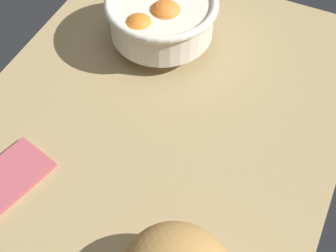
# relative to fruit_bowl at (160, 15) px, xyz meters

# --- Properties ---
(ground_plane) EXTENTS (0.80, 0.65, 0.03)m
(ground_plane) POSITION_rel_fruit_bowl_xyz_m (-0.16, -0.08, -0.09)
(ground_plane) COLOR tan
(fruit_bowl) EXTENTS (0.22, 0.22, 0.12)m
(fruit_bowl) POSITION_rel_fruit_bowl_xyz_m (0.00, 0.00, 0.00)
(fruit_bowl) COLOR silver
(fruit_bowl) RESTS_ON ground
(napkin_folded) EXTENTS (0.15, 0.12, 0.01)m
(napkin_folded) POSITION_rel_fruit_bowl_xyz_m (-0.40, 0.09, -0.06)
(napkin_folded) COLOR #B34E57
(napkin_folded) RESTS_ON ground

